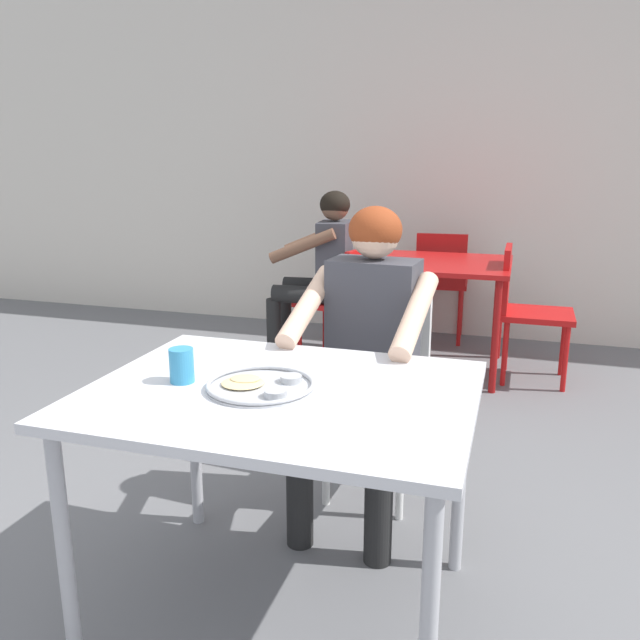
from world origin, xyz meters
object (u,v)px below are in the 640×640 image
(chair_foreground, at_px, (380,375))
(table_background_red, at_px, (437,274))
(thali_tray, at_px, (261,385))
(chair_red_far, at_px, (441,278))
(drinking_cup, at_px, (182,364))
(diner_foreground, at_px, (366,339))
(patron_background, at_px, (321,260))
(chair_red_left, at_px, (345,295))
(table_foreground, at_px, (281,413))
(chair_red_right, at_px, (524,304))

(chair_foreground, relative_size, table_background_red, 0.95)
(thali_tray, bearing_deg, chair_red_far, 87.44)
(drinking_cup, height_order, table_background_red, drinking_cup)
(thali_tray, bearing_deg, table_background_red, 85.81)
(diner_foreground, bearing_deg, patron_background, 111.92)
(table_background_red, xyz_separation_m, chair_red_left, (-0.62, -0.02, -0.18))
(chair_red_far, height_order, patron_background, patron_background)
(chair_red_left, relative_size, patron_background, 0.68)
(drinking_cup, xyz_separation_m, chair_red_far, (0.39, 3.25, -0.30))
(diner_foreground, relative_size, patron_background, 1.04)
(chair_foreground, distance_m, patron_background, 1.86)
(chair_red_far, bearing_deg, table_foreground, -91.56)
(thali_tray, height_order, chair_red_left, chair_red_left)
(diner_foreground, bearing_deg, table_foreground, -99.04)
(drinking_cup, distance_m, chair_red_far, 3.29)
(drinking_cup, height_order, patron_background, patron_background)
(diner_foreground, bearing_deg, table_background_red, 89.17)
(thali_tray, relative_size, chair_red_right, 0.37)
(drinking_cup, distance_m, diner_foreground, 0.80)
(table_background_red, distance_m, chair_red_right, 0.59)
(chair_red_right, bearing_deg, diner_foreground, -107.65)
(diner_foreground, bearing_deg, drinking_cup, -120.79)
(table_foreground, bearing_deg, chair_foreground, 82.44)
(chair_red_right, bearing_deg, drinking_cup, -111.45)
(chair_foreground, bearing_deg, chair_red_right, 70.53)
(thali_tray, bearing_deg, chair_red_right, 73.42)
(chair_foreground, relative_size, chair_red_left, 1.10)
(thali_tray, distance_m, diner_foreground, 0.69)
(chair_foreground, relative_size, patron_background, 0.75)
(chair_foreground, height_order, chair_red_right, chair_foreground)
(thali_tray, xyz_separation_m, chair_foreground, (0.17, 0.89, -0.25))
(table_foreground, relative_size, chair_red_far, 1.32)
(chair_red_right, height_order, chair_red_far, chair_red_right)
(chair_red_left, xyz_separation_m, chair_red_far, (0.58, 0.68, 0.03))
(thali_tray, distance_m, drinking_cup, 0.25)
(chair_red_left, relative_size, chair_red_far, 0.95)
(table_background_red, bearing_deg, chair_red_left, -178.03)
(thali_tray, distance_m, table_background_red, 2.59)
(thali_tray, relative_size, chair_red_left, 0.40)
(chair_red_far, bearing_deg, drinking_cup, -96.87)
(table_background_red, xyz_separation_m, chair_red_far, (-0.04, 0.66, -0.15))
(table_foreground, relative_size, drinking_cup, 10.76)
(table_foreground, distance_m, thali_tray, 0.10)
(chair_red_left, xyz_separation_m, chair_red_right, (1.18, -0.03, 0.03))
(chair_red_left, bearing_deg, drinking_cup, -85.91)
(thali_tray, bearing_deg, patron_background, 103.24)
(diner_foreground, xyz_separation_m, chair_red_left, (-0.59, 1.89, -0.26))
(diner_foreground, relative_size, chair_red_left, 1.52)
(chair_foreground, bearing_deg, chair_red_left, 109.87)
(table_foreground, relative_size, chair_foreground, 1.27)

